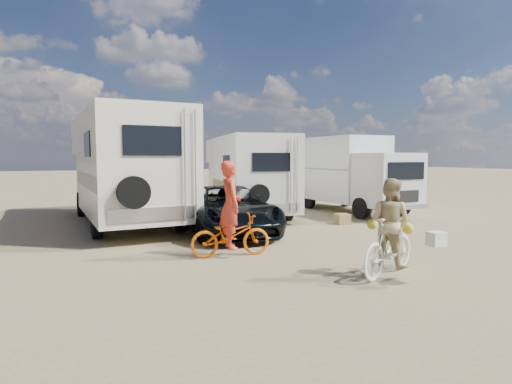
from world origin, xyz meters
name	(u,v)px	position (x,y,z in m)	size (l,w,h in m)	color
ground	(368,255)	(0.00, 0.00, 0.00)	(140.00, 140.00, 0.00)	#8F7C55
rv_main	(247,176)	(-0.12, 7.33, 1.47)	(2.21, 6.37, 2.94)	silver
rv_left	(124,170)	(-4.64, 6.86, 1.77)	(2.60, 8.07, 3.55)	beige
box_truck	(353,174)	(4.05, 6.42, 1.51)	(2.12, 5.74, 3.01)	silver
dark_suv	(228,209)	(-2.04, 3.90, 0.68)	(2.25, 4.88, 1.36)	black
bike_man	(231,235)	(-2.92, 1.04, 0.46)	(0.62, 1.77, 0.93)	#E65F04
bike_woman	(389,246)	(-0.71, -1.53, 0.55)	(0.52, 1.83, 1.10)	silver
rider_man	(230,213)	(-2.92, 1.04, 0.96)	(0.70, 0.46, 1.93)	red
rider_woman	(389,232)	(-0.71, -1.53, 0.81)	(0.79, 0.61, 1.62)	tan
bike_parked	(379,206)	(3.93, 4.58, 0.44)	(0.59, 1.68, 0.88)	#2A2C2A
cooler	(253,224)	(-1.35, 3.60, 0.24)	(0.60, 0.43, 0.48)	#1B5185
crate	(342,219)	(1.94, 3.96, 0.17)	(0.42, 0.42, 0.34)	#927C4E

